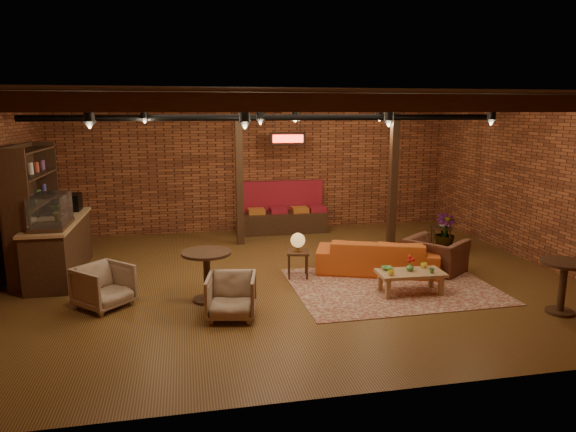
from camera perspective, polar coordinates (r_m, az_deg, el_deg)
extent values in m
plane|color=#3E280F|center=(9.43, 0.12, -6.86)|extent=(10.00, 10.00, 0.00)
cube|color=black|center=(8.94, 0.13, 12.97)|extent=(10.00, 8.00, 0.02)
cube|color=brown|center=(12.96, -3.44, 5.45)|extent=(10.00, 0.02, 3.20)
cube|color=brown|center=(5.27, 8.89, -3.79)|extent=(10.00, 0.02, 3.20)
cube|color=brown|center=(11.17, 26.18, 3.29)|extent=(0.02, 8.00, 3.20)
cylinder|color=black|center=(10.51, -1.65, 10.86)|extent=(9.60, 0.12, 0.12)
cube|color=black|center=(11.51, -5.43, 4.63)|extent=(0.16, 0.16, 3.20)
cube|color=black|center=(11.78, 11.63, 4.61)|extent=(0.16, 0.16, 3.20)
imported|color=#337F33|center=(10.35, -23.57, 0.81)|extent=(0.35, 0.39, 0.30)
cube|color=red|center=(12.12, -0.04, 8.60)|extent=(0.86, 0.06, 0.30)
cube|color=maroon|center=(9.16, 11.43, -7.61)|extent=(3.43, 2.65, 0.01)
imported|color=#BE501A|center=(9.78, 9.82, -4.38)|extent=(2.38, 1.57, 0.65)
cube|color=#AA7B4F|center=(8.78, 13.47, -6.20)|extent=(1.11, 0.59, 0.05)
cube|color=#AA7B4F|center=(8.51, 11.05, -8.01)|extent=(0.07, 0.07, 0.32)
cube|color=#AA7B4F|center=(8.86, 16.63, -7.50)|extent=(0.07, 0.07, 0.32)
cube|color=#AA7B4F|center=(8.85, 10.19, -7.20)|extent=(0.07, 0.07, 0.32)
cube|color=#AA7B4F|center=(9.18, 15.60, -6.75)|extent=(0.07, 0.07, 0.32)
imported|color=yellow|center=(8.50, 11.37, -6.21)|extent=(0.11, 0.11, 0.09)
imported|color=#4A8D40|center=(8.77, 15.68, -5.88)|extent=(0.09, 0.09, 0.08)
imported|color=yellow|center=(9.03, 14.87, -5.31)|extent=(0.11, 0.11, 0.09)
imported|color=#4A8D40|center=(8.80, 10.94, -5.71)|extent=(0.20, 0.20, 0.05)
imported|color=#4A8D40|center=(8.80, 13.39, -5.62)|extent=(0.11, 0.11, 0.11)
sphere|color=red|center=(8.75, 13.43, -4.70)|extent=(0.10, 0.10, 0.10)
cube|color=black|center=(9.32, 1.10, -4.05)|extent=(0.46, 0.46, 0.04)
cylinder|color=black|center=(9.39, 1.09, -5.49)|extent=(0.03, 0.03, 0.45)
cylinder|color=olive|center=(9.31, 1.10, -3.88)|extent=(0.13, 0.13, 0.02)
cylinder|color=olive|center=(9.29, 1.10, -3.49)|extent=(0.04, 0.04, 0.19)
sphere|color=gold|center=(9.26, 1.10, -2.70)|extent=(0.26, 0.26, 0.26)
cylinder|color=black|center=(8.19, -9.07, -4.07)|extent=(0.78, 0.78, 0.04)
cylinder|color=black|center=(8.30, -8.98, -6.67)|extent=(0.11, 0.11, 0.76)
cylinder|color=black|center=(8.43, -8.90, -9.13)|extent=(0.47, 0.47, 0.04)
imported|color=#BAAA90|center=(8.45, -19.80, -7.15)|extent=(0.98, 0.98, 0.74)
imported|color=#BAAA90|center=(7.63, -6.32, -8.62)|extent=(0.81, 0.77, 0.72)
imported|color=brown|center=(10.03, 16.12, -3.61)|extent=(1.10, 1.18, 0.87)
cube|color=black|center=(11.81, 16.62, -1.23)|extent=(0.55, 0.55, 0.04)
cylinder|color=black|center=(11.87, 16.56, -2.36)|extent=(0.04, 0.04, 0.44)
imported|color=black|center=(11.81, 16.63, -1.09)|extent=(0.22, 0.26, 0.02)
cylinder|color=black|center=(8.64, 28.42, -4.60)|extent=(0.69, 0.69, 0.04)
cylinder|color=black|center=(8.74, 28.17, -7.04)|extent=(0.11, 0.11, 0.75)
cylinder|color=black|center=(8.86, 27.94, -9.36)|extent=(0.41, 0.41, 0.04)
imported|color=#4C7F4C|center=(11.52, 17.26, 2.17)|extent=(1.35, 1.35, 2.40)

